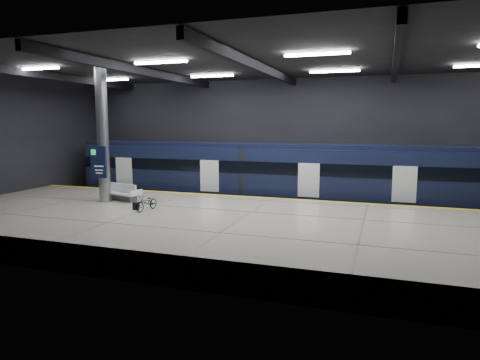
% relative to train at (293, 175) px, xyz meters
% --- Properties ---
extents(ground, '(30.00, 30.00, 0.00)m').
position_rel_train_xyz_m(ground, '(-0.54, -5.50, -2.06)').
color(ground, black).
rests_on(ground, ground).
extents(room_shell, '(30.10, 16.10, 8.05)m').
position_rel_train_xyz_m(room_shell, '(-0.54, -5.49, 3.66)').
color(room_shell, black).
rests_on(room_shell, ground).
extents(platform, '(30.00, 11.00, 1.10)m').
position_rel_train_xyz_m(platform, '(-0.54, -8.00, -1.51)').
color(platform, beige).
rests_on(platform, ground).
extents(safety_strip, '(30.00, 0.40, 0.01)m').
position_rel_train_xyz_m(safety_strip, '(-0.54, -2.75, -0.95)').
color(safety_strip, gold).
rests_on(safety_strip, platform).
extents(rails, '(30.00, 1.52, 0.16)m').
position_rel_train_xyz_m(rails, '(-0.54, 0.00, -1.98)').
color(rails, gray).
rests_on(rails, ground).
extents(train, '(29.40, 2.84, 3.79)m').
position_rel_train_xyz_m(train, '(0.00, 0.00, 0.00)').
color(train, black).
rests_on(train, ground).
extents(bench, '(2.18, 1.36, 0.90)m').
position_rel_train_xyz_m(bench, '(-7.83, -5.92, -0.64)').
color(bench, '#595B60').
rests_on(bench, platform).
extents(bicycle, '(0.69, 1.51, 0.77)m').
position_rel_train_xyz_m(bicycle, '(-5.25, -7.83, -0.58)').
color(bicycle, '#99999E').
rests_on(bicycle, platform).
extents(pannier_bag, '(0.34, 0.27, 0.35)m').
position_rel_train_xyz_m(pannier_bag, '(-5.85, -7.83, -0.78)').
color(pannier_bag, black).
rests_on(pannier_bag, platform).
extents(info_column, '(0.90, 0.78, 6.90)m').
position_rel_train_xyz_m(info_column, '(-8.54, -6.52, 2.40)').
color(info_column, '#9EA0A5').
rests_on(info_column, platform).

